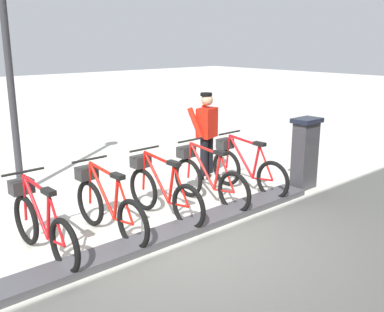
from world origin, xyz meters
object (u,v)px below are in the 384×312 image
bike_docked_1 (207,178)px  lamp_post (5,32)px  payment_kiosk (305,152)px  bike_docked_4 (41,223)px  bike_docked_3 (107,205)px  bike_docked_2 (161,191)px  worker_near_rack (206,133)px  bike_docked_0 (245,168)px

bike_docked_1 → lamp_post: lamp_post is taller
payment_kiosk → bike_docked_4: payment_kiosk is taller
bike_docked_1 → bike_docked_3: 1.87m
bike_docked_2 → lamp_post: (2.55, 1.15, 2.31)m
lamp_post → bike_docked_2: bearing=-155.7°
bike_docked_4 → bike_docked_3: bearing=-90.0°
bike_docked_2 → worker_near_rack: 2.16m
worker_near_rack → bike_docked_1: bearing=137.2°
payment_kiosk → lamp_post: (3.12, 3.95, 2.07)m
payment_kiosk → lamp_post: lamp_post is taller
bike_docked_3 → bike_docked_4: size_ratio=1.00×
bike_docked_2 → bike_docked_4: bearing=90.0°
worker_near_rack → lamp_post: (1.55, 3.01, 1.83)m
bike_docked_0 → bike_docked_1: 0.93m
bike_docked_0 → bike_docked_2: size_ratio=1.00×
bike_docked_1 → worker_near_rack: bearing=-42.8°
worker_near_rack → bike_docked_4: bearing=105.0°
payment_kiosk → bike_docked_0: size_ratio=0.74×
bike_docked_0 → bike_docked_4: (0.00, 3.73, 0.00)m
bike_docked_4 → worker_near_rack: worker_near_rack is taller
worker_near_rack → lamp_post: lamp_post is taller
payment_kiosk → bike_docked_0: payment_kiosk is taller
bike_docked_1 → bike_docked_4: same height
payment_kiosk → lamp_post: bearing=51.7°
bike_docked_1 → bike_docked_3: size_ratio=1.00×
payment_kiosk → bike_docked_4: 4.71m
bike_docked_4 → worker_near_rack: bearing=-75.0°
bike_docked_1 → bike_docked_4: (0.00, 2.80, 0.00)m
bike_docked_0 → lamp_post: size_ratio=0.41×
payment_kiosk → worker_near_rack: size_ratio=0.77×
bike_docked_1 → worker_near_rack: size_ratio=1.04×
bike_docked_2 → lamp_post: size_ratio=0.41×
bike_docked_4 → lamp_post: bearing=-15.6°
worker_near_rack → bike_docked_0: bearing=-179.6°
bike_docked_1 → lamp_post: 4.02m
payment_kiosk → worker_near_rack: 1.85m
bike_docked_4 → payment_kiosk: bearing=-97.0°
bike_docked_0 → bike_docked_1: (0.00, 0.93, 0.00)m
bike_docked_1 → bike_docked_2: size_ratio=1.00×
bike_docked_1 → worker_near_rack: (1.00, -0.93, 0.48)m
bike_docked_1 → bike_docked_2: (0.00, 0.93, 0.00)m
bike_docked_2 → bike_docked_3: (0.00, 0.93, 0.00)m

